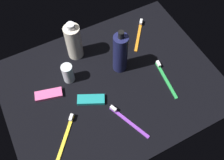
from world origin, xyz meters
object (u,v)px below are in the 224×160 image
at_px(toothbrush_yellow, 66,135).
at_px(toothbrush_green, 165,77).
at_px(toothbrush_purple, 127,120).
at_px(snack_bar_pink, 49,94).
at_px(lotion_bottle, 120,53).
at_px(bodywash_bottle, 74,42).
at_px(deodorant_stick, 68,73).
at_px(snack_bar_teal, 91,100).
at_px(toothbrush_orange, 139,33).

bearing_deg(toothbrush_yellow, toothbrush_green, 5.14).
xyz_separation_m(toothbrush_purple, snack_bar_pink, (-0.22, 0.23, 0.00)).
relative_size(toothbrush_purple, toothbrush_green, 0.95).
height_order(lotion_bottle, toothbrush_yellow, lotion_bottle).
bearing_deg(bodywash_bottle, lotion_bottle, -47.29).
distance_m(lotion_bottle, snack_bar_pink, 0.32).
height_order(bodywash_bottle, deodorant_stick, bodywash_bottle).
height_order(toothbrush_purple, toothbrush_yellow, same).
distance_m(lotion_bottle, toothbrush_purple, 0.25).
relative_size(toothbrush_purple, snack_bar_teal, 1.65).
relative_size(lotion_bottle, toothbrush_purple, 1.26).
relative_size(toothbrush_purple, toothbrush_yellow, 1.18).
xyz_separation_m(toothbrush_green, snack_bar_teal, (-0.31, 0.04, 0.00)).
bearing_deg(lotion_bottle, bodywash_bottle, 132.71).
bearing_deg(bodywash_bottle, toothbrush_yellow, -118.73).
distance_m(bodywash_bottle, toothbrush_orange, 0.31).
relative_size(lotion_bottle, bodywash_bottle, 1.18).
distance_m(bodywash_bottle, toothbrush_purple, 0.38).
bearing_deg(snack_bar_teal, toothbrush_purple, -32.94).
distance_m(deodorant_stick, toothbrush_yellow, 0.24).
bearing_deg(toothbrush_yellow, deodorant_stick, 64.79).
relative_size(bodywash_bottle, snack_bar_pink, 1.75).
relative_size(lotion_bottle, snack_bar_pink, 2.07).
bearing_deg(toothbrush_green, toothbrush_yellow, -174.86).
relative_size(bodywash_bottle, toothbrush_green, 1.01).
xyz_separation_m(deodorant_stick, snack_bar_teal, (0.04, -0.13, -0.04)).
xyz_separation_m(toothbrush_yellow, snack_bar_teal, (0.14, 0.08, 0.00)).
bearing_deg(lotion_bottle, toothbrush_green, -43.59).
height_order(lotion_bottle, deodorant_stick, lotion_bottle).
distance_m(toothbrush_orange, snack_bar_pink, 0.48).
height_order(toothbrush_purple, snack_bar_pink, toothbrush_purple).
bearing_deg(snack_bar_pink, toothbrush_orange, 27.57).
bearing_deg(snack_bar_teal, snack_bar_pink, 170.63).
height_order(toothbrush_yellow, snack_bar_pink, toothbrush_yellow).
xyz_separation_m(toothbrush_purple, toothbrush_orange, (0.25, 0.34, 0.00)).
bearing_deg(snack_bar_teal, deodorant_stick, 131.77).
bearing_deg(toothbrush_green, snack_bar_teal, 171.75).
height_order(lotion_bottle, toothbrush_purple, lotion_bottle).
xyz_separation_m(deodorant_stick, toothbrush_orange, (0.37, 0.08, -0.04)).
xyz_separation_m(toothbrush_yellow, snack_bar_pink, (0.00, 0.18, 0.00)).
height_order(deodorant_stick, toothbrush_yellow, deodorant_stick).
relative_size(deodorant_stick, snack_bar_pink, 0.84).
bearing_deg(deodorant_stick, toothbrush_orange, 11.72).
bearing_deg(bodywash_bottle, toothbrush_orange, -5.24).
height_order(deodorant_stick, toothbrush_green, deodorant_stick).
height_order(deodorant_stick, snack_bar_pink, deodorant_stick).
bearing_deg(lotion_bottle, toothbrush_yellow, -150.92).
relative_size(lotion_bottle, deodorant_stick, 2.46).
distance_m(toothbrush_green, snack_bar_pink, 0.47).
relative_size(bodywash_bottle, toothbrush_yellow, 1.25).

